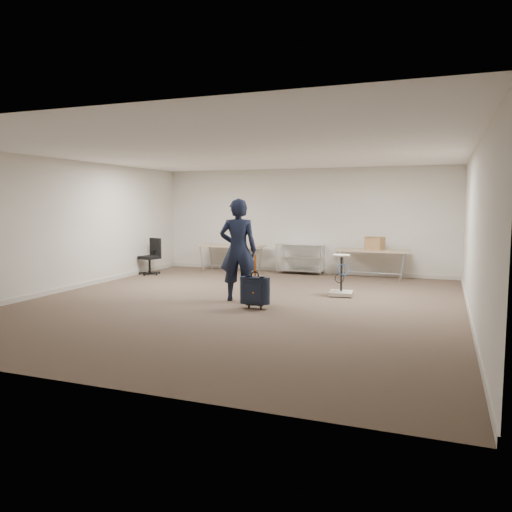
% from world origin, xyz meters
% --- Properties ---
extents(ground, '(9.00, 9.00, 0.00)m').
position_xyz_m(ground, '(0.00, 0.00, 0.00)').
color(ground, '#4B3B2D').
rests_on(ground, ground).
extents(room_shell, '(8.00, 9.00, 9.00)m').
position_xyz_m(room_shell, '(0.00, 1.38, 0.05)').
color(room_shell, beige).
rests_on(room_shell, ground).
extents(folding_table_left, '(1.80, 0.75, 0.73)m').
position_xyz_m(folding_table_left, '(-1.90, 3.95, 0.68)').
color(folding_table_left, '#99825E').
rests_on(folding_table_left, ground).
extents(folding_table_right, '(1.80, 0.75, 0.73)m').
position_xyz_m(folding_table_right, '(1.90, 3.95, 0.68)').
color(folding_table_right, '#99825E').
rests_on(folding_table_right, ground).
extents(wire_shelf, '(1.22, 0.47, 0.80)m').
position_xyz_m(wire_shelf, '(0.00, 4.20, 0.44)').
color(wire_shelf, silver).
rests_on(wire_shelf, ground).
extents(person, '(0.82, 0.65, 1.96)m').
position_xyz_m(person, '(-0.13, 0.22, 0.98)').
color(person, black).
rests_on(person, ground).
extents(suitcase, '(0.37, 0.23, 0.96)m').
position_xyz_m(suitcase, '(0.44, -0.37, 0.33)').
color(suitcase, black).
rests_on(suitcase, ground).
extents(office_chair, '(0.58, 0.58, 0.95)m').
position_xyz_m(office_chair, '(-3.68, 2.72, 0.29)').
color(office_chair, black).
rests_on(office_chair, ground).
extents(equipment_cart, '(0.50, 0.50, 0.84)m').
position_xyz_m(equipment_cart, '(1.64, 1.40, 0.22)').
color(equipment_cart, beige).
rests_on(equipment_cart, ground).
extents(cardboard_box, '(0.50, 0.43, 0.31)m').
position_xyz_m(cardboard_box, '(1.95, 4.05, 0.89)').
color(cardboard_box, olive).
rests_on(cardboard_box, folding_table_right).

